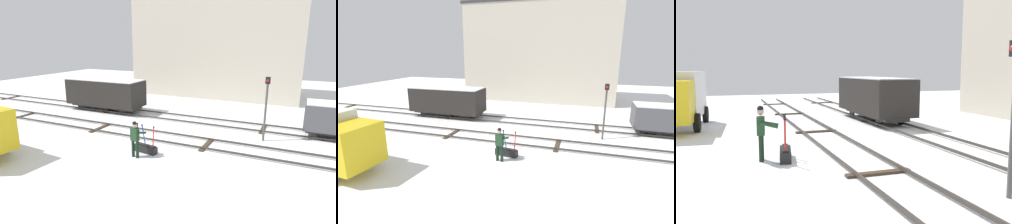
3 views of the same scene
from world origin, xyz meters
TOP-DOWN VIEW (x-y plane):
  - ground_plane at (0.00, 0.00)m, footprint 60.00×60.00m
  - track_main_line at (0.00, 0.00)m, footprint 44.00×1.94m
  - track_siding_near at (0.00, 4.16)m, footprint 44.00×1.94m
  - switch_lever_frame at (1.06, -2.20)m, footprint 1.28×0.54m
  - rail_worker at (0.93, -2.92)m, footprint 0.61×0.74m
  - delivery_truck at (-6.86, -6.31)m, footprint 5.94×2.77m
  - freight_car_mid_siding at (-6.20, 4.16)m, footprint 6.17×2.30m

SIDE VIEW (x-z plane):
  - ground_plane at x=0.00m, z-range 0.00..0.00m
  - track_main_line at x=0.00m, z-range 0.02..0.20m
  - track_siding_near at x=0.00m, z-range 0.02..0.20m
  - switch_lever_frame at x=1.06m, z-range -0.48..0.97m
  - rail_worker at x=0.93m, z-range 0.11..1.91m
  - freight_car_mid_siding at x=-6.20m, z-range 0.18..2.67m
  - delivery_truck at x=-6.86m, z-range 0.19..3.03m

